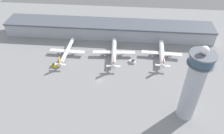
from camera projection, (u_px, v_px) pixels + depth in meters
The scene contains 9 objects.
ground_plane at pixel (99, 81), 174.44m from camera, with size 1000.00×1000.00×0.00m, color gray.
terminal_building at pixel (108, 29), 223.81m from camera, with size 208.90×25.00×14.70m.
runway_strip at pixel (115, 0), 302.53m from camera, with size 313.35×44.00×0.01m, color #515154.
control_tower at pixel (193, 85), 131.08m from camera, with size 15.07×15.07×55.28m.
airplane_gate_alpha at pixel (67, 51), 198.88m from camera, with size 32.47×41.63×11.69m.
airplane_gate_bravo at pixel (114, 52), 196.84m from camera, with size 38.61×42.96×13.76m.
airplane_gate_charlie at pixel (162, 53), 195.70m from camera, with size 36.26×38.71×14.10m.
service_truck_catering at pixel (55, 66), 187.60m from camera, with size 6.70×5.07×3.15m.
service_truck_fuel at pixel (132, 62), 191.96m from camera, with size 6.63×5.09×3.05m.
Camera 1 is at (21.39, -127.00, 118.59)m, focal length 35.00 mm.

